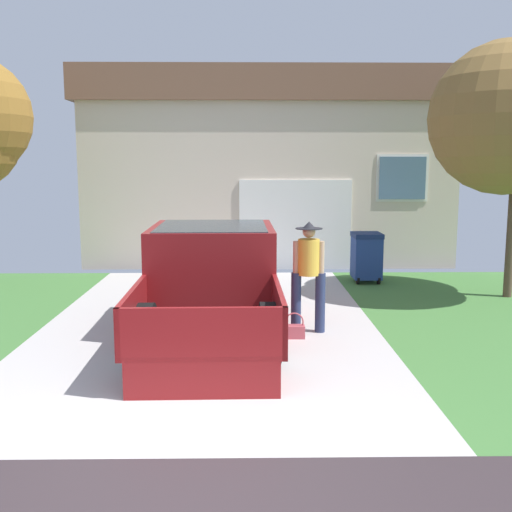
# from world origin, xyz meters

# --- Properties ---
(pickup_truck) EXTENTS (2.06, 5.05, 1.59)m
(pickup_truck) POSITION_xyz_m (0.06, 4.19, 0.72)
(pickup_truck) COLOR maroon
(pickup_truck) RESTS_ON ground
(person_with_hat) EXTENTS (0.51, 0.40, 1.68)m
(person_with_hat) POSITION_xyz_m (1.52, 3.97, 0.95)
(person_with_hat) COLOR navy
(person_with_hat) RESTS_ON ground
(handbag) EXTENTS (0.31, 0.17, 0.38)m
(handbag) POSITION_xyz_m (1.28, 3.64, 0.11)
(handbag) COLOR #B24C56
(handbag) RESTS_ON ground
(house_with_garage) EXTENTS (9.43, 7.13, 4.82)m
(house_with_garage) POSITION_xyz_m (1.14, 12.90, 2.43)
(house_with_garage) COLOR beige
(house_with_garage) RESTS_ON ground
(neighbor_tree) EXTENTS (2.89, 3.31, 4.76)m
(neighbor_tree) POSITION_xyz_m (5.35, 6.37, 3.38)
(neighbor_tree) COLOR brown
(neighbor_tree) RESTS_ON ground
(wheeled_trash_bin) EXTENTS (0.60, 0.72, 1.07)m
(wheeled_trash_bin) POSITION_xyz_m (3.16, 7.86, 0.58)
(wheeled_trash_bin) COLOR navy
(wheeled_trash_bin) RESTS_ON ground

